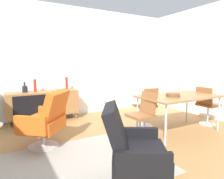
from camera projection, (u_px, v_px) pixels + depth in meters
ground_plane at (111, 155)px, 2.96m from camera, size 8.32×8.32×0.00m
wall_back at (62, 62)px, 5.02m from camera, size 6.80×0.12×2.80m
sideboard at (43, 103)px, 4.62m from camera, size 1.60×0.45×0.72m
vase_cobalt at (67, 83)px, 4.85m from camera, size 0.06×0.06×0.31m
vase_sculptural_dark at (35, 86)px, 4.49m from camera, size 0.06×0.06×0.29m
vase_ceramic_small at (25, 89)px, 4.39m from camera, size 0.11×0.11×0.24m
dining_table at (179, 97)px, 3.90m from camera, size 1.60×0.90×0.74m
wooden_bowl_on_table at (173, 95)px, 3.73m from camera, size 0.26×0.26×0.06m
dining_chair_near_window at (143, 114)px, 3.50m from camera, size 0.44×0.41×0.86m
dining_chair_back_left at (147, 105)px, 4.24m from camera, size 0.40×0.43×0.86m
dining_chair_far_end at (207, 104)px, 4.36m from camera, size 0.44×0.41×0.86m
lounge_chair_red at (46, 119)px, 3.19m from camera, size 0.90×0.91×0.95m
armchair_black_shell at (133, 150)px, 2.06m from camera, size 0.88×0.89×0.95m
area_rug at (81, 164)px, 2.69m from camera, size 2.20×1.70×0.01m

